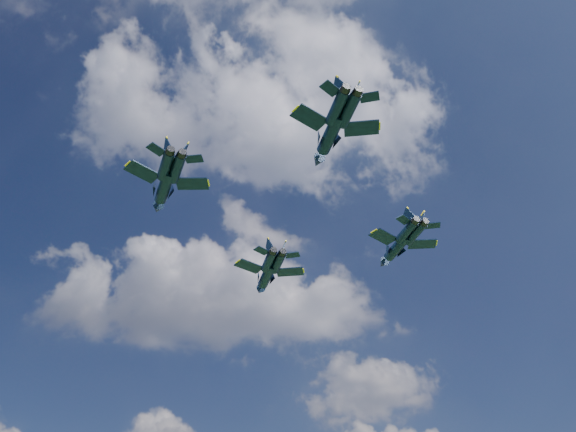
# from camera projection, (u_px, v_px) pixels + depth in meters

# --- Properties ---
(jet_lead) EXTENTS (12.18, 16.42, 3.86)m
(jet_lead) POSITION_uv_depth(u_px,v_px,m) (266.00, 276.00, 99.80)
(jet_lead) COLOR black
(jet_left) EXTENTS (11.47, 15.93, 3.77)m
(jet_left) POSITION_uv_depth(u_px,v_px,m) (164.00, 188.00, 81.47)
(jet_left) COLOR black
(jet_right) EXTENTS (11.26, 15.39, 3.63)m
(jet_right) POSITION_uv_depth(u_px,v_px,m) (396.00, 248.00, 91.33)
(jet_right) COLOR black
(jet_slot) EXTENTS (11.00, 14.86, 3.50)m
(jet_slot) POSITION_uv_depth(u_px,v_px,m) (330.00, 136.00, 69.32)
(jet_slot) COLOR black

